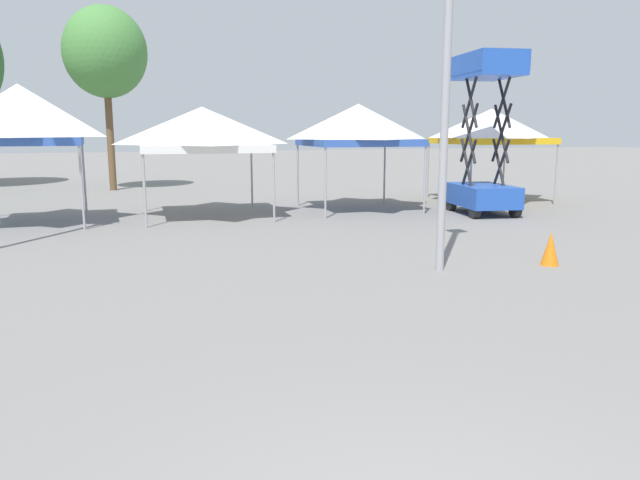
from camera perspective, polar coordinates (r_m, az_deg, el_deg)
canopy_tent_left_of_center at (r=17.21m, az=-26.31°, el=10.48°), size 2.89×2.89×3.53m
canopy_tent_right_of_center at (r=17.30m, az=-10.94°, el=10.15°), size 3.59×3.59×3.02m
canopy_tent_behind_center at (r=18.48m, az=3.62°, el=10.71°), size 3.28×3.28×3.16m
canopy_tent_far_left at (r=21.59m, az=15.73°, el=10.21°), size 3.45×3.45×3.10m
scissor_lift at (r=18.16m, az=15.09°, el=6.54°), size 1.77×2.50×4.49m
light_pole_near_lift at (r=10.64m, az=11.94°, el=19.90°), size 0.36×0.36×7.32m
tree_behind_tents_center at (r=26.20m, az=-19.48°, el=16.21°), size 3.20×3.20×7.16m
traffic_cone_lot_center at (r=11.63m, az=20.78°, el=-0.76°), size 0.32×0.32×0.60m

